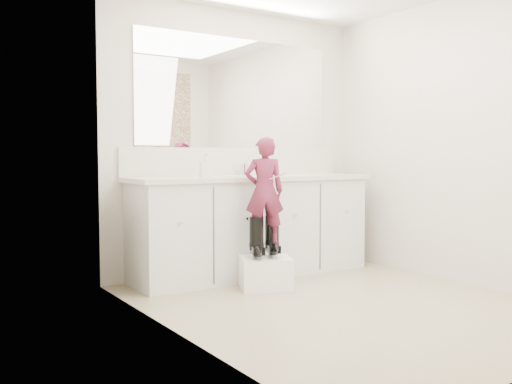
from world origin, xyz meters
TOP-DOWN VIEW (x-y plane):
  - floor at (0.00, 0.00)m, footprint 3.00×3.00m
  - wall_back at (0.00, 1.50)m, footprint 2.60×0.00m
  - wall_left at (-1.30, 0.00)m, footprint 0.00×3.00m
  - wall_right at (1.30, 0.00)m, footprint 0.00×3.00m
  - vanity_cabinet at (0.00, 1.23)m, footprint 2.20×0.55m
  - countertop at (0.00, 1.21)m, footprint 2.28×0.58m
  - backsplash at (0.00, 1.49)m, footprint 2.28×0.03m
  - mirror at (0.00, 1.49)m, footprint 2.00×0.02m
  - faucet at (0.00, 1.38)m, footprint 0.08×0.08m
  - cup at (0.22, 1.20)m, footprint 0.10×0.10m
  - soap_bottle at (-0.51, 1.16)m, footprint 0.11×0.11m
  - step_stool at (-0.20, 0.72)m, footprint 0.50×0.46m
  - boot_left at (-0.28, 0.74)m, footprint 0.20×0.25m
  - boot_right at (-0.13, 0.74)m, footprint 0.20×0.25m
  - toddler at (-0.20, 0.74)m, footprint 0.37×0.32m
  - toothbrush at (-0.13, 0.66)m, footprint 0.13×0.07m

SIDE VIEW (x-z plane):
  - floor at x=0.00m, z-range 0.00..0.00m
  - step_stool at x=-0.20m, z-range 0.00..0.25m
  - boot_left at x=-0.28m, z-range 0.25..0.58m
  - boot_right at x=-0.13m, z-range 0.25..0.58m
  - vanity_cabinet at x=0.00m, z-range 0.00..0.85m
  - toddler at x=-0.20m, z-range 0.35..1.22m
  - countertop at x=0.00m, z-range 0.85..0.89m
  - toothbrush at x=-0.13m, z-range 0.87..0.93m
  - cup at x=0.22m, z-range 0.89..0.97m
  - faucet at x=0.00m, z-range 0.89..0.99m
  - soap_bottle at x=-0.51m, z-range 0.89..1.09m
  - backsplash at x=0.00m, z-range 0.89..1.14m
  - wall_back at x=0.00m, z-range -0.10..2.50m
  - wall_left at x=-1.30m, z-range -0.30..2.70m
  - wall_right at x=1.30m, z-range -0.30..2.70m
  - mirror at x=0.00m, z-range 1.14..2.14m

